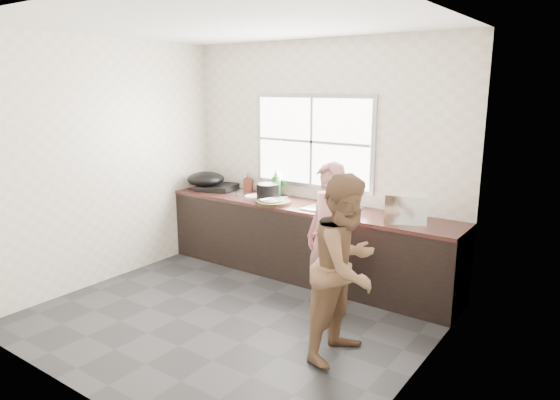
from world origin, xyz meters
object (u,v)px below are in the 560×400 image
Objects in this scene: bottle_brown_tall at (248,183)px; wok at (206,179)px; person_side at (346,267)px; pot_lid_right at (247,195)px; bottle_green at (276,182)px; pot_lid_left at (239,192)px; dish_rack at (408,209)px; bowl_held at (350,215)px; burner at (218,187)px; plate_food at (254,197)px; bottle_brown_short at (266,187)px; cutting_board at (273,202)px; glass_jar at (259,190)px; woman at (328,244)px; bowl_mince at (271,202)px; bowl_crabs at (339,213)px; black_pot at (268,192)px.

bottle_brown_tall is 0.45× the size of wok.
pot_lid_right is at bearing 61.41° from person_side.
bottle_green reaches higher than bottle_brown_tall.
person_side is at bearing -31.13° from pot_lid_left.
dish_rack is 2.13m from pot_lid_right.
burner is at bearing 172.58° from bowl_held.
plate_food is at bearing 2.27° from wok.
bottle_green is at bearing -5.98° from bottle_brown_short.
bowl_held is at bearing -14.44° from bottle_brown_tall.
bowl_held is 0.61× the size of bottle_green.
cutting_board is at bearing -30.06° from bottle_brown_tall.
bottle_brown_short is (0.29, 0.00, -0.03)m from bottle_brown_tall.
bottle_green is at bearing 157.30° from dish_rack.
burner is at bearing 163.51° from dish_rack.
person_side is at bearing -31.80° from pot_lid_right.
plate_food is 0.60× the size of dish_rack.
dish_rack is at bearing -2.00° from plate_food.
cutting_board is 4.52× the size of glass_jar.
plate_food is at bearing -19.64° from pot_lid_left.
bottle_brown_tall is 0.28m from pot_lid_right.
person_side reaches higher than woman.
bowl_mince is at bearing -22.69° from pot_lid_left.
wok is (-2.05, 0.15, 0.12)m from bowl_crabs.
bowl_crabs is 0.89× the size of bottle_brown_tall.
woman is 5.22× the size of black_pot.
black_pot is 0.26m from bottle_green.
wok is at bearing -177.73° from plate_food.
bottle_brown_short is 0.36× the size of burner.
bottle_green reaches higher than pot_lid_left.
bowl_held is at bearing -7.42° from burner.
bowl_crabs is 1.08m from black_pot.
wok is (-0.78, -0.03, 0.14)m from plate_food.
black_pot is at bearing 1.38° from wok.
person_side is at bearing -34.77° from bowl_mince.
bottle_brown_short is at bearing 130.89° from black_pot.
wok is at bearing -159.40° from bottle_brown_short.
cutting_board is at bearing -20.32° from pot_lid_left.
bowl_crabs is at bearing -7.92° from burner.
bowl_held is 1.28× the size of bottle_brown_short.
bowl_held is 0.96× the size of bottle_brown_tall.
pot_lid_left is at bearing 156.19° from pot_lid_right.
pot_lid_left is (0.42, 0.16, -0.14)m from wok.
bottle_brown_tall is (-0.30, 0.25, 0.10)m from plate_food.
bowl_crabs is (-0.66, 1.07, 0.13)m from person_side.
glass_jar is at bearing -11.85° from bottle_brown_tall.
pot_lid_right is at bearing 173.08° from black_pot.
dish_rack is (0.56, 0.56, 0.31)m from woman.
dish_rack is (2.74, -0.04, 0.00)m from wok.
bottle_green reaches higher than bowl_mince.
bottle_brown_short is 0.60× the size of pot_lid_left.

